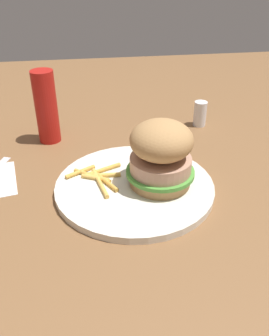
# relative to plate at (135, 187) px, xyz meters

# --- Properties ---
(ground_plane) EXTENTS (1.60, 1.60, 0.00)m
(ground_plane) POSITION_rel_plate_xyz_m (0.02, -0.03, -0.01)
(ground_plane) COLOR brown
(plate) EXTENTS (0.26, 0.26, 0.01)m
(plate) POSITION_rel_plate_xyz_m (0.00, 0.00, 0.00)
(plate) COLOR silver
(plate) RESTS_ON ground_plane
(sandwich) EXTENTS (0.11, 0.11, 0.11)m
(sandwich) POSITION_rel_plate_xyz_m (-0.04, 0.00, 0.06)
(sandwich) COLOR tan
(sandwich) RESTS_ON plate
(fries_pile) EXTENTS (0.10, 0.10, 0.01)m
(fries_pile) POSITION_rel_plate_xyz_m (0.06, -0.03, 0.01)
(fries_pile) COLOR #E5B251
(fries_pile) RESTS_ON plate
(ketchup_bottle) EXTENTS (0.04, 0.04, 0.15)m
(ketchup_bottle) POSITION_rel_plate_xyz_m (0.15, -0.20, 0.07)
(ketchup_bottle) COLOR #B21914
(ketchup_bottle) RESTS_ON ground_plane
(salt_shaker) EXTENTS (0.03, 0.03, 0.06)m
(salt_shaker) POSITION_rel_plate_xyz_m (-0.18, -0.23, 0.02)
(salt_shaker) COLOR white
(salt_shaker) RESTS_ON ground_plane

